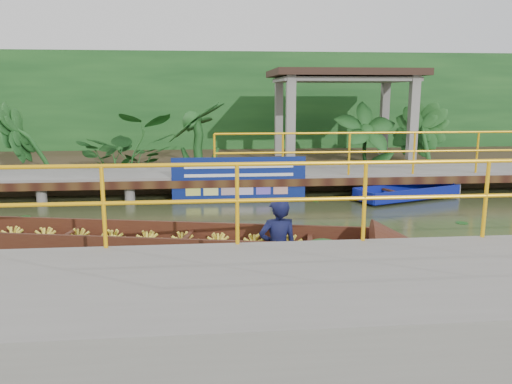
{
  "coord_description": "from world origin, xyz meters",
  "views": [
    {
      "loc": [
        -1.14,
        -9.0,
        2.48
      ],
      "look_at": [
        -0.23,
        0.5,
        0.6
      ],
      "focal_mm": 35.0,
      "sensor_mm": 36.0,
      "label": 1
    }
  ],
  "objects": [
    {
      "name": "moored_blue_boat",
      "position": [
        4.25,
        2.54,
        0.13
      ],
      "size": [
        3.1,
        1.75,
        0.72
      ],
      "rotation": [
        0.0,
        0.0,
        0.35
      ],
      "color": "navy",
      "rests_on": "ground"
    },
    {
      "name": "ground",
      "position": [
        0.0,
        0.0,
        0.0
      ],
      "size": [
        80.0,
        80.0,
        0.0
      ],
      "primitive_type": "plane",
      "color": "#2F371B",
      "rests_on": "ground"
    },
    {
      "name": "foliage_backdrop",
      "position": [
        0.0,
        10.0,
        2.0
      ],
      "size": [
        30.0,
        0.8,
        4.0
      ],
      "primitive_type": "cube",
      "color": "#144118",
      "rests_on": "ground"
    },
    {
      "name": "pavilion",
      "position": [
        3.0,
        6.3,
        2.82
      ],
      "size": [
        4.4,
        3.0,
        3.0
      ],
      "color": "slate",
      "rests_on": "ground"
    },
    {
      "name": "vendor_boat",
      "position": [
        -2.19,
        -1.16,
        0.23
      ],
      "size": [
        9.76,
        2.96,
        2.1
      ],
      "rotation": [
        0.0,
        0.0,
        -0.21
      ],
      "color": "#3B1810",
      "rests_on": "ground"
    },
    {
      "name": "land_strip",
      "position": [
        0.0,
        7.5,
        0.23
      ],
      "size": [
        30.0,
        8.0,
        0.45
      ],
      "primitive_type": "cube",
      "color": "#322819",
      "rests_on": "ground"
    },
    {
      "name": "far_dock",
      "position": [
        0.02,
        3.43,
        0.48
      ],
      "size": [
        16.0,
        2.06,
        1.66
      ],
      "color": "slate",
      "rests_on": "ground"
    },
    {
      "name": "blue_banner",
      "position": [
        -0.43,
        2.48,
        0.56
      ],
      "size": [
        3.13,
        0.04,
        0.98
      ],
      "color": "navy",
      "rests_on": "ground"
    },
    {
      "name": "tropical_plants",
      "position": [
        -1.69,
        5.3,
        1.37
      ],
      "size": [
        14.47,
        1.47,
        1.84
      ],
      "color": "#144118",
      "rests_on": "ground"
    },
    {
      "name": "near_dock",
      "position": [
        1.0,
        -4.2,
        0.3
      ],
      "size": [
        18.0,
        2.4,
        1.73
      ],
      "color": "slate",
      "rests_on": "ground"
    }
  ]
}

